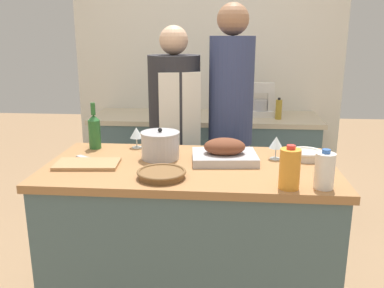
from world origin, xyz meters
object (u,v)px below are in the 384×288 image
object	(u,v)px
person_cook_aproned	(175,135)
mixing_bowl	(306,154)
cutting_board	(87,164)
condiment_bottle_tall	(279,109)
stock_pot	(160,145)
milk_jug	(325,170)
wine_glass_left	(276,143)
person_cook_guest	(230,122)
wicker_basket	(162,174)
wine_glass_right	(136,133)
roasting_pan	(224,153)
juice_jug	(290,169)
knife_chef	(91,160)
wine_bottle_green	(94,131)
condiment_bottle_short	(246,104)
stand_mixer	(264,103)

from	to	relation	value
person_cook_aproned	mixing_bowl	bearing A→B (deg)	-56.44
cutting_board	condiment_bottle_tall	bearing A→B (deg)	51.12
stock_pot	milk_jug	distance (m)	0.88
wine_glass_left	person_cook_guest	size ratio (longest dim) A/B	0.07
wicker_basket	wine_glass_left	xyz separation A→B (m)	(0.57, 0.35, 0.07)
person_cook_guest	milk_jug	bearing A→B (deg)	-80.87
stock_pot	mixing_bowl	world-z (taller)	stock_pot
mixing_bowl	wine_glass_left	bearing A→B (deg)	-176.67
cutting_board	wine_glass_right	bearing A→B (deg)	63.63
roasting_pan	person_cook_aproned	size ratio (longest dim) A/B	0.22
juice_jug	condiment_bottle_tall	bearing A→B (deg)	84.87
milk_jug	person_cook_guest	distance (m)	1.10
juice_jug	knife_chef	size ratio (longest dim) A/B	1.00
wine_bottle_green	condiment_bottle_short	distance (m)	1.65
stock_pot	condiment_bottle_tall	distance (m)	1.48
wine_glass_left	roasting_pan	bearing A→B (deg)	-166.41
wine_bottle_green	wine_glass_right	distance (m)	0.25
mixing_bowl	condiment_bottle_tall	distance (m)	1.20
roasting_pan	stock_pot	bearing A→B (deg)	175.58
wine_bottle_green	knife_chef	xyz separation A→B (m)	(0.05, -0.23, -0.10)
condiment_bottle_tall	wicker_basket	bearing A→B (deg)	-114.98
cutting_board	person_cook_aproned	size ratio (longest dim) A/B	0.20
cutting_board	person_cook_guest	size ratio (longest dim) A/B	0.19
wine_bottle_green	wine_glass_right	xyz separation A→B (m)	(0.24, 0.03, -0.02)
wine_glass_left	knife_chef	world-z (taller)	wine_glass_left
cutting_board	knife_chef	distance (m)	0.10
condiment_bottle_tall	person_cook_aproned	xyz separation A→B (m)	(-0.79, -0.61, -0.08)
person_cook_aproned	person_cook_guest	distance (m)	0.40
knife_chef	milk_jug	bearing A→B (deg)	-15.12
wine_bottle_green	person_cook_guest	distance (m)	0.93
milk_jug	wine_glass_left	xyz separation A→B (m)	(-0.16, 0.42, 0.01)
stock_pot	wine_glass_right	distance (m)	0.27
wine_bottle_green	roasting_pan	bearing A→B (deg)	-14.16
roasting_pan	knife_chef	size ratio (longest dim) A/B	1.84
mixing_bowl	wine_bottle_green	bearing A→B (deg)	174.44
stand_mixer	condiment_bottle_short	bearing A→B (deg)	133.12
cutting_board	milk_jug	size ratio (longest dim) A/B	1.89
condiment_bottle_short	stock_pot	bearing A→B (deg)	-109.23
mixing_bowl	wine_bottle_green	size ratio (longest dim) A/B	0.64
stock_pot	knife_chef	bearing A→B (deg)	-169.67
roasting_pan	cutting_board	size ratio (longest dim) A/B	1.08
cutting_board	juice_jug	world-z (taller)	juice_jug
juice_jug	condiment_bottle_short	distance (m)	1.91
condiment_bottle_tall	stock_pot	bearing A→B (deg)	-122.06
juice_jug	wine_bottle_green	distance (m)	1.20
knife_chef	condiment_bottle_tall	size ratio (longest dim) A/B	1.09
wicker_basket	stand_mixer	bearing A→B (deg)	69.89
cutting_board	mixing_bowl	bearing A→B (deg)	10.52
stock_pot	knife_chef	world-z (taller)	stock_pot
juice_jug	person_cook_aproned	xyz separation A→B (m)	(-0.64, 1.04, -0.12)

